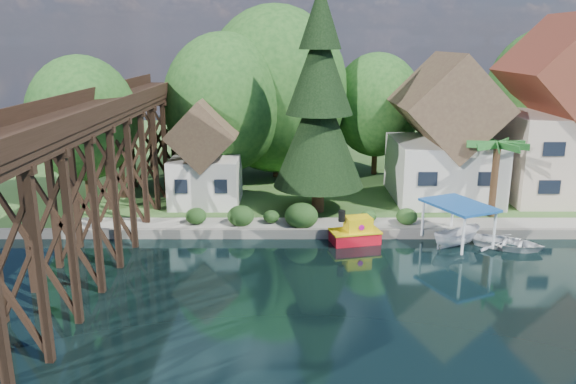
# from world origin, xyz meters

# --- Properties ---
(ground) EXTENTS (140.00, 140.00, 0.00)m
(ground) POSITION_xyz_m (0.00, 0.00, 0.00)
(ground) COLOR black
(ground) RESTS_ON ground
(bank) EXTENTS (140.00, 52.00, 0.50)m
(bank) POSITION_xyz_m (0.00, 34.00, 0.25)
(bank) COLOR #2E5120
(bank) RESTS_ON ground
(seawall) EXTENTS (60.00, 0.40, 0.62)m
(seawall) POSITION_xyz_m (4.00, 8.00, 0.31)
(seawall) COLOR slate
(seawall) RESTS_ON ground
(promenade) EXTENTS (50.00, 2.60, 0.06)m
(promenade) POSITION_xyz_m (6.00, 9.30, 0.53)
(promenade) COLOR gray
(promenade) RESTS_ON bank
(trestle_bridge) EXTENTS (4.12, 44.18, 9.30)m
(trestle_bridge) POSITION_xyz_m (-16.00, 5.17, 5.35)
(trestle_bridge) COLOR black
(trestle_bridge) RESTS_ON ground
(house_left) EXTENTS (7.64, 8.64, 11.02)m
(house_left) POSITION_xyz_m (7.00, 16.00, 5.14)
(house_left) COLOR beige
(house_left) RESTS_ON bank
(house_center) EXTENTS (8.65, 9.18, 13.89)m
(house_center) POSITION_xyz_m (16.00, 16.50, 6.42)
(house_center) COLOR #C3AE98
(house_center) RESTS_ON bank
(shed) EXTENTS (5.09, 5.40, 7.85)m
(shed) POSITION_xyz_m (-11.00, 14.50, 3.83)
(shed) COLOR beige
(shed) RESTS_ON bank
(bg_trees) EXTENTS (49.90, 13.30, 10.57)m
(bg_trees) POSITION_xyz_m (1.00, 21.25, 7.29)
(bg_trees) COLOR #382314
(bg_trees) RESTS_ON bank
(shrubs) EXTENTS (15.76, 2.47, 1.70)m
(shrubs) POSITION_xyz_m (-4.60, 9.26, 1.23)
(shrubs) COLOR #1B3F16
(shrubs) RESTS_ON bank
(conifer) EXTENTS (6.33, 6.33, 15.58)m
(conifer) POSITION_xyz_m (-2.75, 12.30, 8.00)
(conifer) COLOR #382314
(conifer) RESTS_ON bank
(palm_tree) EXTENTS (4.67, 4.67, 5.59)m
(palm_tree) POSITION_xyz_m (9.27, 11.18, 5.38)
(palm_tree) COLOR #382314
(palm_tree) RESTS_ON bank
(tugboat) EXTENTS (3.37, 2.33, 2.23)m
(tugboat) POSITION_xyz_m (-0.63, 7.20, 0.67)
(tugboat) COLOR red
(tugboat) RESTS_ON ground
(boat_white_a) EXTENTS (5.02, 4.53, 0.86)m
(boat_white_a) POSITION_xyz_m (8.65, 6.23, 0.43)
(boat_white_a) COLOR silver
(boat_white_a) RESTS_ON ground
(boat_canopy) EXTENTS (4.42, 5.06, 2.72)m
(boat_canopy) POSITION_xyz_m (5.55, 6.61, 1.17)
(boat_canopy) COLOR white
(boat_canopy) RESTS_ON ground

